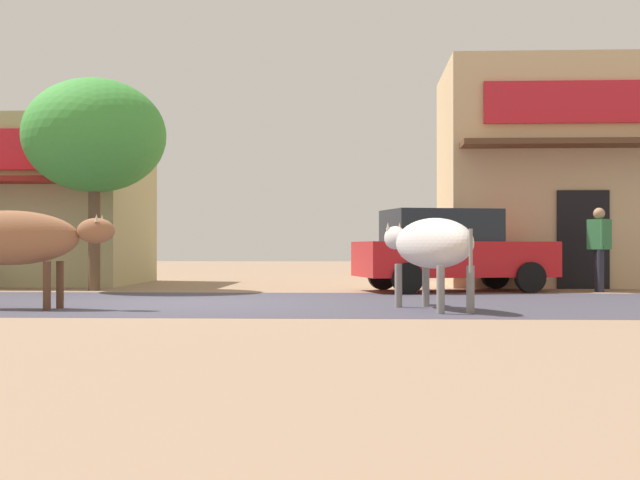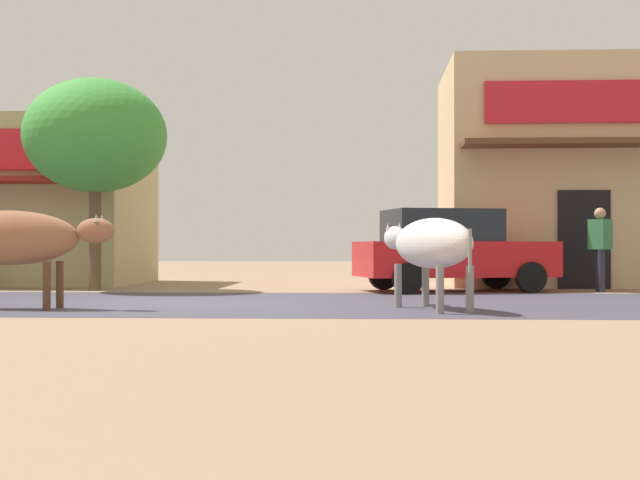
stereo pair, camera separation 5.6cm
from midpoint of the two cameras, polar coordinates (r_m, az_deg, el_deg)
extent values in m
plane|color=#96775D|center=(14.44, -8.24, -3.99)|extent=(80.00, 80.00, 0.00)
cube|color=#413E4C|center=(14.44, -8.24, -3.99)|extent=(72.00, 6.19, 0.00)
cube|color=#D4B385|center=(21.93, 16.52, 3.91)|extent=(6.42, 4.17, 5.10)
cube|color=red|center=(20.03, 17.97, 8.44)|extent=(5.14, 0.10, 0.90)
cube|color=brown|center=(19.53, 18.28, 5.95)|extent=(6.17, 0.90, 0.12)
cube|color=black|center=(19.70, 16.65, 0.03)|extent=(1.10, 0.06, 2.10)
cylinder|color=brown|center=(18.75, -14.13, 0.24)|extent=(0.24, 0.24, 2.23)
ellipsoid|color=green|center=(18.88, -14.11, 6.51)|extent=(2.91, 2.91, 2.33)
cube|color=red|center=(18.10, 8.71, -1.21)|extent=(4.15, 2.63, 0.70)
cube|color=#1E2328|center=(18.00, 7.85, 0.92)|extent=(2.44, 2.07, 0.64)
cylinder|color=black|center=(19.37, 11.29, -2.19)|extent=(0.63, 0.32, 0.60)
cylinder|color=black|center=(17.78, 13.46, -2.35)|extent=(0.63, 0.32, 0.60)
cylinder|color=black|center=(18.55, 4.16, -2.28)|extent=(0.63, 0.32, 0.60)
cylinder|color=black|center=(16.88, 5.75, -2.46)|extent=(0.63, 0.32, 0.60)
ellipsoid|color=#945E3F|center=(13.60, -19.32, 0.13)|extent=(2.25, 0.82, 0.79)
ellipsoid|color=#945E3F|center=(13.03, -14.07, 0.58)|extent=(0.58, 0.33, 0.36)
cone|color=beige|center=(13.10, -13.69, 1.36)|extent=(0.06, 0.06, 0.12)
cone|color=beige|center=(12.92, -14.03, 1.39)|extent=(0.06, 0.06, 0.12)
cylinder|color=brown|center=(13.48, -16.22, -2.76)|extent=(0.11, 0.11, 0.69)
cylinder|color=brown|center=(13.10, -16.99, -2.83)|extent=(0.11, 0.11, 0.69)
ellipsoid|color=silver|center=(12.66, 7.33, -0.21)|extent=(1.38, 2.17, 0.71)
ellipsoid|color=silver|center=(13.83, 4.94, 0.14)|extent=(0.47, 0.62, 0.36)
cone|color=beige|center=(13.84, 4.48, 0.89)|extent=(0.06, 0.06, 0.12)
cone|color=beige|center=(13.92, 5.23, 0.88)|extent=(0.06, 0.06, 0.12)
cylinder|color=gray|center=(13.19, 5.15, -2.93)|extent=(0.11, 0.11, 0.64)
cylinder|color=gray|center=(13.38, 6.90, -2.90)|extent=(0.11, 0.11, 0.64)
cylinder|color=gray|center=(11.97, 7.83, -3.19)|extent=(0.11, 0.11, 0.64)
cylinder|color=gray|center=(12.18, 9.71, -3.14)|extent=(0.11, 0.11, 0.64)
cylinder|color=gray|center=(11.70, 9.72, -0.68)|extent=(0.05, 0.05, 0.57)
cylinder|color=#262633|center=(18.54, 17.53, -1.88)|extent=(0.14, 0.14, 0.84)
cylinder|color=#262633|center=(18.36, 17.67, -1.90)|extent=(0.14, 0.14, 0.84)
cube|color=#33723F|center=(18.45, 17.59, 0.35)|extent=(0.46, 0.47, 0.60)
sphere|color=tan|center=(18.46, 17.59, 1.63)|extent=(0.23, 0.23, 0.23)
cylinder|color=#33723F|center=(18.70, 17.39, 0.43)|extent=(0.09, 0.09, 0.54)
cylinder|color=#33723F|center=(18.19, 17.80, 0.45)|extent=(0.09, 0.09, 0.54)
camera|label=1|loc=(0.03, -89.89, 0.00)|focal=49.94mm
camera|label=2|loc=(0.03, 90.11, 0.00)|focal=49.94mm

